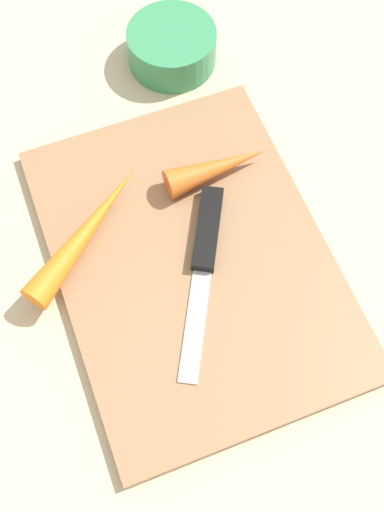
# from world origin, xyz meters

# --- Properties ---
(ground_plane) EXTENTS (1.40, 1.40, 0.00)m
(ground_plane) POSITION_xyz_m (0.00, 0.00, 0.00)
(ground_plane) COLOR #C6B793
(cutting_board) EXTENTS (0.36, 0.26, 0.01)m
(cutting_board) POSITION_xyz_m (0.00, 0.00, 0.01)
(cutting_board) COLOR #99704C
(cutting_board) RESTS_ON ground_plane
(knife) EXTENTS (0.19, 0.11, 0.01)m
(knife) POSITION_xyz_m (0.01, -0.02, 0.02)
(knife) COLOR #B7B7BC
(knife) RESTS_ON cutting_board
(carrot_long) EXTENTS (0.13, 0.15, 0.03)m
(carrot_long) POSITION_xyz_m (0.05, 0.09, 0.03)
(carrot_long) COLOR orange
(carrot_long) RESTS_ON cutting_board
(carrot_short) EXTENTS (0.03, 0.11, 0.03)m
(carrot_short) POSITION_xyz_m (0.08, -0.06, 0.03)
(carrot_short) COLOR orange
(carrot_short) RESTS_ON cutting_board
(small_bowl) EXTENTS (0.10, 0.10, 0.04)m
(small_bowl) POSITION_xyz_m (0.25, -0.07, 0.02)
(small_bowl) COLOR #388C59
(small_bowl) RESTS_ON ground_plane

